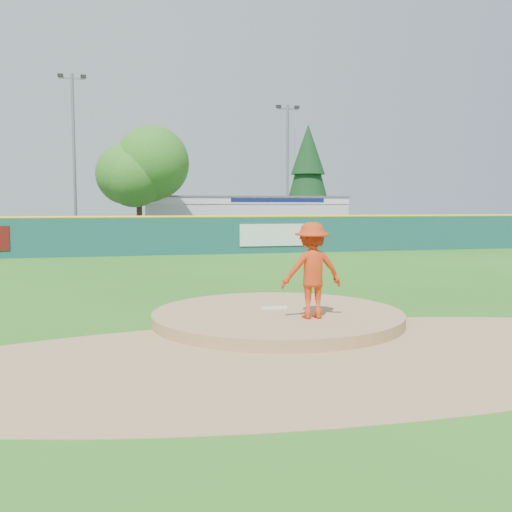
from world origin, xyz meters
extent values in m
plane|color=#286B19|center=(0.00, 0.00, 0.00)|extent=(120.00, 120.00, 0.00)
cylinder|color=#9E774C|center=(0.00, 0.00, 0.00)|extent=(5.50, 5.50, 0.50)
cube|color=white|center=(0.00, 0.30, 0.27)|extent=(0.60, 0.15, 0.04)
cylinder|color=#9E774C|center=(0.00, -3.00, 0.01)|extent=(15.40, 15.40, 0.01)
cube|color=#38383A|center=(0.00, 27.00, 0.01)|extent=(44.00, 16.00, 0.02)
imported|color=red|center=(0.48, -0.90, 1.24)|extent=(1.28, 0.74, 1.98)
imported|color=white|center=(3.30, 22.22, 0.72)|extent=(5.24, 2.87, 1.39)
cube|color=silver|center=(6.00, 32.00, 1.60)|extent=(15.00, 8.00, 3.20)
cube|color=white|center=(6.00, 27.98, 3.00)|extent=(15.00, 0.06, 0.55)
cube|color=#0F194C|center=(8.00, 27.94, 3.00)|extent=(7.00, 0.03, 0.28)
cube|color=#59595B|center=(6.00, 32.00, 3.25)|extent=(15.20, 8.20, 0.12)
cube|color=silver|center=(4.79, 17.92, 1.00)|extent=(3.60, 0.04, 1.20)
cube|color=#164846|center=(0.00, 18.00, 1.00)|extent=(40.00, 0.10, 2.00)
cylinder|color=yellow|center=(0.00, 18.00, 2.00)|extent=(40.00, 0.14, 0.14)
cylinder|color=#382314|center=(-2.00, 25.00, 1.30)|extent=(0.36, 0.36, 2.60)
sphere|color=#387F23|center=(-2.00, 25.00, 4.56)|extent=(5.60, 5.60, 5.60)
cylinder|color=#382314|center=(13.00, 36.00, 0.80)|extent=(0.40, 0.40, 1.60)
cone|color=#113A16|center=(13.00, 36.00, 5.55)|extent=(4.40, 4.40, 7.90)
cylinder|color=gray|center=(-6.00, 27.00, 5.50)|extent=(0.20, 0.20, 11.00)
cube|color=gray|center=(-6.00, 27.00, 10.70)|extent=(1.60, 0.10, 0.10)
cube|color=black|center=(-6.70, 27.00, 10.85)|extent=(0.35, 0.25, 0.20)
cube|color=black|center=(-5.30, 27.00, 10.85)|extent=(0.35, 0.25, 0.20)
cylinder|color=gray|center=(9.00, 29.00, 5.00)|extent=(0.20, 0.20, 10.00)
cube|color=gray|center=(9.00, 29.00, 9.70)|extent=(1.60, 0.10, 0.10)
cube|color=black|center=(8.30, 29.00, 9.85)|extent=(0.35, 0.25, 0.20)
cube|color=black|center=(9.70, 29.00, 9.85)|extent=(0.35, 0.25, 0.20)
camera|label=1|loc=(-3.41, -11.94, 2.56)|focal=40.00mm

